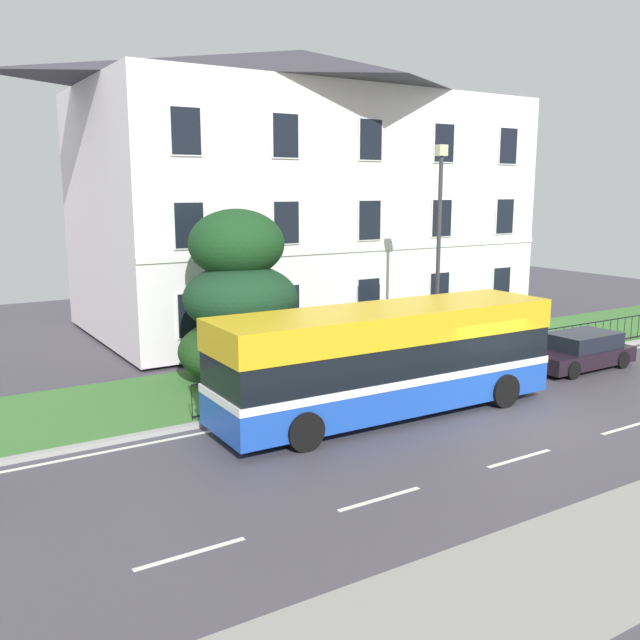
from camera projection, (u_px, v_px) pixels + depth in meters
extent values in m
cube|color=#45414B|center=(520.00, 422.00, 18.42)|extent=(60.00, 56.00, 0.06)
cube|color=silver|center=(430.00, 388.00, 21.46)|extent=(54.00, 0.14, 0.01)
cube|color=silver|center=(191.00, 554.00, 11.72)|extent=(2.00, 0.12, 0.01)
cube|color=silver|center=(380.00, 499.00, 13.80)|extent=(2.00, 0.12, 0.01)
cube|color=silver|center=(519.00, 458.00, 15.88)|extent=(2.00, 0.12, 0.01)
cube|color=silver|center=(627.00, 427.00, 17.96)|extent=(2.00, 0.12, 0.01)
cube|color=#9E9E99|center=(420.00, 383.00, 21.84)|extent=(57.00, 0.24, 0.12)
cube|color=#3E7434|center=(371.00, 365.00, 24.05)|extent=(57.00, 5.06, 0.12)
cube|color=white|center=(303.00, 211.00, 31.44)|extent=(18.78, 10.24, 10.02)
pyramid|color=#3B3842|center=(302.00, 73.00, 30.33)|extent=(19.15, 10.44, 1.95)
cube|color=white|center=(369.00, 249.00, 27.40)|extent=(18.78, 0.06, 0.20)
cube|color=#2D333D|center=(368.00, 312.00, 27.87)|extent=(1.10, 0.06, 2.20)
cube|color=white|center=(192.00, 315.00, 23.86)|extent=(1.12, 0.04, 1.62)
cube|color=black|center=(192.00, 315.00, 23.84)|extent=(1.02, 0.03, 1.52)
cube|color=white|center=(287.00, 306.00, 25.81)|extent=(1.12, 0.04, 1.62)
cube|color=black|center=(287.00, 306.00, 25.79)|extent=(1.02, 0.03, 1.52)
cube|color=white|center=(368.00, 297.00, 27.76)|extent=(1.12, 0.04, 1.62)
cube|color=black|center=(369.00, 298.00, 27.74)|extent=(1.02, 0.03, 1.52)
cube|color=white|center=(439.00, 290.00, 29.71)|extent=(1.12, 0.04, 1.62)
cube|color=black|center=(440.00, 290.00, 29.69)|extent=(1.02, 0.03, 1.52)
cube|color=white|center=(501.00, 284.00, 31.66)|extent=(1.12, 0.04, 1.62)
cube|color=black|center=(502.00, 284.00, 31.64)|extent=(1.02, 0.03, 1.52)
cube|color=white|center=(189.00, 225.00, 23.28)|extent=(1.12, 0.04, 1.62)
cube|color=black|center=(189.00, 225.00, 23.27)|extent=(1.02, 0.03, 1.52)
cube|color=white|center=(286.00, 223.00, 25.23)|extent=(1.12, 0.04, 1.62)
cube|color=black|center=(287.00, 223.00, 25.22)|extent=(1.02, 0.03, 1.52)
cube|color=white|center=(370.00, 220.00, 27.18)|extent=(1.12, 0.04, 1.62)
cube|color=black|center=(370.00, 220.00, 27.17)|extent=(1.02, 0.03, 1.52)
cube|color=white|center=(442.00, 218.00, 29.13)|extent=(1.12, 0.04, 1.62)
cube|color=black|center=(442.00, 218.00, 29.12)|extent=(1.02, 0.03, 1.52)
cube|color=white|center=(505.00, 216.00, 31.08)|extent=(1.12, 0.04, 1.62)
cube|color=black|center=(505.00, 216.00, 31.07)|extent=(1.02, 0.03, 1.52)
cube|color=white|center=(186.00, 131.00, 22.71)|extent=(1.12, 0.04, 1.62)
cube|color=black|center=(186.00, 131.00, 22.69)|extent=(1.02, 0.03, 1.52)
cube|color=white|center=(285.00, 136.00, 24.66)|extent=(1.12, 0.04, 1.62)
cube|color=black|center=(286.00, 136.00, 24.64)|extent=(1.02, 0.03, 1.52)
cube|color=white|center=(371.00, 140.00, 26.61)|extent=(1.12, 0.04, 1.62)
cube|color=black|center=(371.00, 140.00, 26.59)|extent=(1.02, 0.03, 1.52)
cube|color=white|center=(444.00, 143.00, 28.56)|extent=(1.12, 0.04, 1.62)
cube|color=black|center=(444.00, 143.00, 28.54)|extent=(1.02, 0.03, 1.52)
cube|color=white|center=(508.00, 146.00, 30.51)|extent=(1.12, 0.04, 1.62)
cube|color=black|center=(508.00, 146.00, 30.49)|extent=(1.02, 0.03, 1.52)
cube|color=black|center=(469.00, 342.00, 23.10)|extent=(19.68, 0.04, 0.04)
cube|color=black|center=(468.00, 367.00, 23.26)|extent=(19.68, 0.04, 0.04)
cylinder|color=black|center=(192.00, 403.00, 18.08)|extent=(0.02, 0.02, 0.95)
cylinder|color=black|center=(208.00, 400.00, 18.31)|extent=(0.02, 0.02, 0.95)
cylinder|color=black|center=(224.00, 397.00, 18.55)|extent=(0.02, 0.02, 0.95)
cylinder|color=black|center=(239.00, 395.00, 18.79)|extent=(0.02, 0.02, 0.95)
cylinder|color=black|center=(255.00, 392.00, 19.03)|extent=(0.02, 0.02, 0.95)
cylinder|color=black|center=(269.00, 390.00, 19.27)|extent=(0.02, 0.02, 0.95)
cylinder|color=black|center=(284.00, 387.00, 19.50)|extent=(0.02, 0.02, 0.95)
cylinder|color=black|center=(298.00, 385.00, 19.74)|extent=(0.02, 0.02, 0.95)
cylinder|color=black|center=(311.00, 382.00, 19.98)|extent=(0.02, 0.02, 0.95)
cylinder|color=black|center=(325.00, 380.00, 20.22)|extent=(0.02, 0.02, 0.95)
cylinder|color=black|center=(338.00, 378.00, 20.45)|extent=(0.02, 0.02, 0.95)
cylinder|color=black|center=(350.00, 376.00, 20.69)|extent=(0.02, 0.02, 0.95)
cylinder|color=black|center=(363.00, 374.00, 20.93)|extent=(0.02, 0.02, 0.95)
cylinder|color=black|center=(375.00, 372.00, 21.17)|extent=(0.02, 0.02, 0.95)
cylinder|color=black|center=(387.00, 370.00, 21.41)|extent=(0.02, 0.02, 0.95)
cylinder|color=black|center=(399.00, 368.00, 21.64)|extent=(0.02, 0.02, 0.95)
cylinder|color=black|center=(410.00, 366.00, 21.88)|extent=(0.02, 0.02, 0.95)
cylinder|color=black|center=(421.00, 364.00, 22.12)|extent=(0.02, 0.02, 0.95)
cylinder|color=black|center=(432.00, 362.00, 22.36)|extent=(0.02, 0.02, 0.95)
cylinder|color=black|center=(443.00, 360.00, 22.59)|extent=(0.02, 0.02, 0.95)
cylinder|color=black|center=(453.00, 358.00, 22.83)|extent=(0.02, 0.02, 0.95)
cylinder|color=black|center=(463.00, 357.00, 23.07)|extent=(0.02, 0.02, 0.95)
cylinder|color=black|center=(473.00, 355.00, 23.31)|extent=(0.02, 0.02, 0.95)
cylinder|color=black|center=(483.00, 353.00, 23.54)|extent=(0.02, 0.02, 0.95)
cylinder|color=black|center=(493.00, 352.00, 23.78)|extent=(0.02, 0.02, 0.95)
cylinder|color=black|center=(502.00, 350.00, 24.02)|extent=(0.02, 0.02, 0.95)
cylinder|color=black|center=(512.00, 348.00, 24.26)|extent=(0.02, 0.02, 0.95)
cylinder|color=black|center=(521.00, 347.00, 24.50)|extent=(0.02, 0.02, 0.95)
cylinder|color=black|center=(530.00, 345.00, 24.73)|extent=(0.02, 0.02, 0.95)
cylinder|color=black|center=(538.00, 344.00, 24.97)|extent=(0.02, 0.02, 0.95)
cylinder|color=black|center=(547.00, 342.00, 25.21)|extent=(0.02, 0.02, 0.95)
cylinder|color=black|center=(555.00, 341.00, 25.45)|extent=(0.02, 0.02, 0.95)
cylinder|color=black|center=(563.00, 340.00, 25.68)|extent=(0.02, 0.02, 0.95)
cylinder|color=black|center=(572.00, 338.00, 25.92)|extent=(0.02, 0.02, 0.95)
cylinder|color=black|center=(579.00, 337.00, 26.16)|extent=(0.02, 0.02, 0.95)
cylinder|color=black|center=(587.00, 335.00, 26.40)|extent=(0.02, 0.02, 0.95)
cylinder|color=black|center=(595.00, 334.00, 26.64)|extent=(0.02, 0.02, 0.95)
cylinder|color=black|center=(603.00, 333.00, 26.87)|extent=(0.02, 0.02, 0.95)
cylinder|color=black|center=(610.00, 332.00, 27.11)|extent=(0.02, 0.02, 0.95)
cylinder|color=black|center=(617.00, 330.00, 27.35)|extent=(0.02, 0.02, 0.95)
cylinder|color=black|center=(624.00, 329.00, 27.59)|extent=(0.02, 0.02, 0.95)
cylinder|color=black|center=(631.00, 328.00, 27.82)|extent=(0.02, 0.02, 0.95)
cylinder|color=black|center=(638.00, 327.00, 28.06)|extent=(0.02, 0.02, 0.95)
cylinder|color=#423328|center=(243.00, 356.00, 22.46)|extent=(0.36, 0.36, 1.27)
ellipsoid|color=#1E4119|center=(249.00, 349.00, 22.29)|extent=(4.55, 4.55, 2.14)
ellipsoid|color=#173921|center=(240.00, 298.00, 21.92)|extent=(3.65, 3.65, 2.15)
ellipsoid|color=#183F1C|center=(236.00, 244.00, 21.91)|extent=(3.06, 3.06, 2.20)
cube|color=#1C4BB3|center=(386.00, 388.00, 18.88)|extent=(9.91, 2.63, 0.98)
cube|color=white|center=(387.00, 372.00, 18.80)|extent=(9.93, 2.65, 0.20)
cube|color=black|center=(387.00, 354.00, 18.70)|extent=(9.83, 2.59, 0.92)
cube|color=gold|center=(388.00, 323.00, 18.54)|extent=(9.91, 2.63, 0.81)
cube|color=black|center=(517.00, 336.00, 21.22)|extent=(0.09, 2.08, 0.85)
cube|color=black|center=(519.00, 308.00, 21.06)|extent=(0.09, 1.78, 0.52)
cylinder|color=silver|center=(497.00, 367.00, 22.10)|extent=(0.04, 0.20, 0.20)
cylinder|color=silver|center=(535.00, 379.00, 20.77)|extent=(0.04, 0.20, 0.20)
cylinder|color=black|center=(448.00, 372.00, 21.58)|extent=(0.96, 0.32, 0.96)
cylinder|color=black|center=(504.00, 390.00, 19.58)|extent=(0.96, 0.32, 0.96)
cylinder|color=black|center=(260.00, 405.00, 18.28)|extent=(0.96, 0.32, 0.96)
cylinder|color=black|center=(305.00, 431.00, 16.28)|extent=(0.96, 0.32, 0.96)
cube|color=black|center=(577.00, 356.00, 23.83)|extent=(4.10, 1.79, 0.53)
cube|color=black|center=(583.00, 340.00, 23.86)|extent=(2.46, 1.57, 0.53)
cylinder|color=black|center=(573.00, 370.00, 22.47)|extent=(0.60, 0.18, 0.60)
cylinder|color=black|center=(532.00, 360.00, 23.87)|extent=(0.60, 0.18, 0.60)
cylinder|color=black|center=(622.00, 360.00, 23.84)|extent=(0.60, 0.18, 0.60)
cylinder|color=black|center=(581.00, 350.00, 25.24)|extent=(0.60, 0.18, 0.60)
cylinder|color=#333338|center=(438.00, 263.00, 23.38)|extent=(0.14, 0.14, 7.06)
cube|color=beige|center=(442.00, 150.00, 22.69)|extent=(0.36, 0.24, 0.36)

